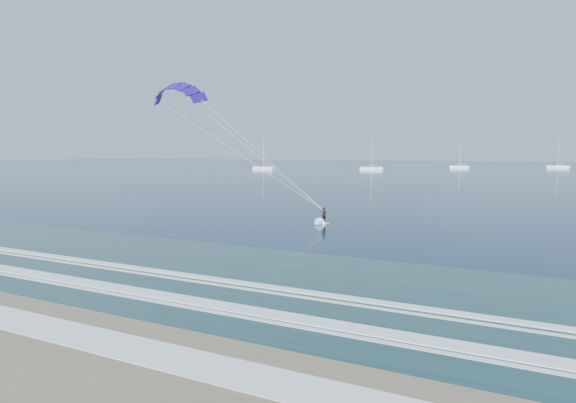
# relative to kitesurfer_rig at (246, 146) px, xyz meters

# --- Properties ---
(kitesurfer_rig) EXTENTS (20.38, 7.00, 15.68)m
(kitesurfer_rig) POSITION_rel_kitesurfer_rig_xyz_m (0.00, 0.00, 0.00)
(kitesurfer_rig) COLOR #ADD318
(kitesurfer_rig) RESTS_ON ground
(sailboat_0) EXTENTS (9.81, 2.40, 13.19)m
(sailboat_0) POSITION_rel_kitesurfer_rig_xyz_m (-84.54, 145.50, -7.22)
(sailboat_0) COLOR white
(sailboat_0) RESTS_ON ground
(sailboat_1) EXTENTS (9.62, 2.40, 13.09)m
(sailboat_1) POSITION_rel_kitesurfer_rig_xyz_m (-41.26, 161.35, -7.22)
(sailboat_1) COLOR white
(sailboat_1) RESTS_ON ground
(sailboat_2) EXTENTS (8.28, 2.40, 11.23)m
(sailboat_2) POSITION_rel_kitesurfer_rig_xyz_m (-12.89, 203.29, -7.24)
(sailboat_2) COLOR white
(sailboat_2) RESTS_ON ground
(sailboat_3) EXTENTS (9.32, 2.40, 12.59)m
(sailboat_3) POSITION_rel_kitesurfer_rig_xyz_m (27.50, 226.88, -7.23)
(sailboat_3) COLOR white
(sailboat_3) RESTS_ON ground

